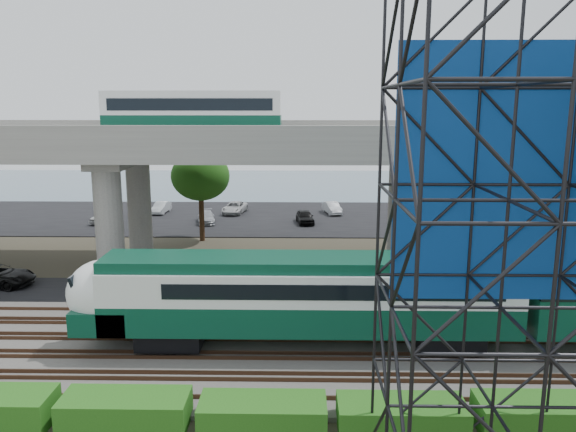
{
  "coord_description": "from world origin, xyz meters",
  "views": [
    {
      "loc": [
        2.26,
        -22.78,
        11.5
      ],
      "look_at": [
        1.72,
        6.0,
        5.77
      ],
      "focal_mm": 35.0,
      "sensor_mm": 36.0,
      "label": 1
    }
  ],
  "objects": [
    {
      "name": "ground",
      "position": [
        0.0,
        0.0,
        0.0
      ],
      "size": [
        140.0,
        140.0,
        0.0
      ],
      "primitive_type": "plane",
      "color": "#474233",
      "rests_on": "ground"
    },
    {
      "name": "ballast_bed",
      "position": [
        0.0,
        2.0,
        0.1
      ],
      "size": [
        90.0,
        12.0,
        0.2
      ],
      "primitive_type": "cube",
      "color": "slate",
      "rests_on": "ground"
    },
    {
      "name": "service_road",
      "position": [
        0.0,
        10.5,
        0.04
      ],
      "size": [
        90.0,
        5.0,
        0.08
      ],
      "primitive_type": "cube",
      "color": "black",
      "rests_on": "ground"
    },
    {
      "name": "parking_lot",
      "position": [
        0.0,
        34.0,
        0.04
      ],
      "size": [
        90.0,
        18.0,
        0.08
      ],
      "primitive_type": "cube",
      "color": "black",
      "rests_on": "ground"
    },
    {
      "name": "harbor_water",
      "position": [
        0.0,
        56.0,
        0.01
      ],
      "size": [
        140.0,
        40.0,
        0.03
      ],
      "primitive_type": "cube",
      "color": "#496379",
      "rests_on": "ground"
    },
    {
      "name": "rail_tracks",
      "position": [
        0.0,
        2.0,
        0.28
      ],
      "size": [
        90.0,
        9.52,
        0.16
      ],
      "color": "#472D1E",
      "rests_on": "ballast_bed"
    },
    {
      "name": "commuter_train",
      "position": [
        4.89,
        2.0,
        2.88
      ],
      "size": [
        29.3,
        3.06,
        4.3
      ],
      "color": "black",
      "rests_on": "rail_tracks"
    },
    {
      "name": "overpass",
      "position": [
        -0.36,
        16.0,
        8.21
      ],
      "size": [
        80.0,
        12.0,
        12.4
      ],
      "color": "#9E9B93",
      "rests_on": "ground"
    },
    {
      "name": "scaffold_tower",
      "position": [
        9.36,
        -7.98,
        7.47
      ],
      "size": [
        9.36,
        6.36,
        15.0
      ],
      "color": "black",
      "rests_on": "ground"
    },
    {
      "name": "hedge_strip",
      "position": [
        1.01,
        -4.3,
        0.56
      ],
      "size": [
        34.6,
        1.8,
        1.2
      ],
      "color": "#1C5714",
      "rests_on": "ground"
    },
    {
      "name": "trees",
      "position": [
        -4.67,
        16.17,
        5.57
      ],
      "size": [
        40.94,
        16.94,
        7.69
      ],
      "color": "#382314",
      "rests_on": "ground"
    },
    {
      "name": "parked_cars",
      "position": [
        0.46,
        33.44,
        0.68
      ],
      "size": [
        36.94,
        9.57,
        1.3
      ],
      "color": "silver",
      "rests_on": "parking_lot"
    }
  ]
}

